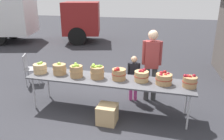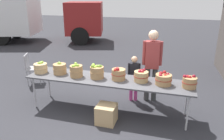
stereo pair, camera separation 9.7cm
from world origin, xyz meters
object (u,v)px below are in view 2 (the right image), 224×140
(apple_basket_green_1, at_px, (60,68))
(produce_crate, at_px, (106,114))
(box_truck, at_px, (16,13))
(folding_chair, at_px, (31,66))
(vendor_adult, at_px, (152,61))
(apple_basket_red_0, at_px, (118,74))
(apple_basket_green_3, at_px, (97,72))
(market_table, at_px, (108,80))
(apple_basket_red_1, at_px, (141,76))
(apple_basket_red_3, at_px, (189,82))
(apple_basket_green_0, at_px, (41,68))
(apple_basket_green_2, at_px, (76,71))
(apple_basket_red_2, at_px, (163,79))
(child_customer, at_px, (134,75))

(apple_basket_green_1, xyz_separation_m, produce_crate, (1.23, -0.47, -0.68))
(box_truck, distance_m, folding_chair, 6.65)
(vendor_adult, distance_m, produce_crate, 1.64)
(apple_basket_red_0, bearing_deg, apple_basket_green_3, -175.85)
(market_table, xyz_separation_m, apple_basket_green_1, (-1.13, 0.01, 0.15))
(apple_basket_red_1, height_order, apple_basket_red_3, apple_basket_red_1)
(apple_basket_green_0, bearing_deg, apple_basket_red_0, 1.73)
(market_table, xyz_separation_m, box_truck, (-6.86, 5.88, 0.77))
(apple_basket_red_1, bearing_deg, folding_chair, 165.22)
(market_table, relative_size, produce_crate, 9.29)
(apple_basket_red_3, bearing_deg, market_table, -179.99)
(apple_basket_green_0, relative_size, apple_basket_green_2, 1.02)
(market_table, distance_m, apple_basket_green_0, 1.60)
(apple_basket_green_1, bearing_deg, apple_basket_green_3, -1.20)
(apple_basket_red_1, distance_m, apple_basket_red_2, 0.45)
(child_customer, bearing_deg, box_truck, -48.99)
(apple_basket_red_0, distance_m, vendor_adult, 0.97)
(child_customer, bearing_deg, apple_basket_green_1, 9.18)
(apple_basket_red_2, bearing_deg, apple_basket_green_0, -178.96)
(box_truck, relative_size, folding_chair, 9.30)
(apple_basket_green_2, height_order, apple_basket_green_3, apple_basket_green_3)
(apple_basket_green_1, bearing_deg, apple_basket_red_1, 1.60)
(apple_basket_green_3, bearing_deg, apple_basket_green_0, -179.10)
(apple_basket_red_3, bearing_deg, child_customer, 150.99)
(apple_basket_red_1, bearing_deg, apple_basket_green_1, -178.40)
(apple_basket_green_0, distance_m, box_truck, 7.95)
(apple_basket_green_0, xyz_separation_m, apple_basket_red_0, (1.81, 0.05, 0.01))
(apple_basket_green_1, xyz_separation_m, apple_basket_red_0, (1.35, 0.01, 0.00))
(apple_basket_red_2, bearing_deg, apple_basket_red_3, -2.40)
(apple_basket_red_2, relative_size, child_customer, 0.30)
(apple_basket_green_1, relative_size, vendor_adult, 0.18)
(vendor_adult, bearing_deg, apple_basket_red_0, 44.16)
(market_table, xyz_separation_m, apple_basket_green_3, (-0.24, -0.01, 0.17))
(apple_basket_red_1, xyz_separation_m, vendor_adult, (0.13, 0.71, 0.13))
(apple_basket_green_3, relative_size, apple_basket_red_1, 1.01)
(market_table, relative_size, apple_basket_green_2, 11.48)
(apple_basket_green_1, relative_size, produce_crate, 0.81)
(apple_basket_red_1, bearing_deg, child_customer, 113.27)
(apple_basket_red_0, bearing_deg, apple_basket_green_2, -175.03)
(apple_basket_red_1, height_order, folding_chair, apple_basket_red_1)
(market_table, height_order, apple_basket_red_1, apple_basket_red_1)
(apple_basket_green_3, distance_m, folding_chair, 2.52)
(produce_crate, bearing_deg, apple_basket_red_2, 25.00)
(apple_basket_red_3, height_order, box_truck, box_truck)
(apple_basket_green_1, distance_m, vendor_adult, 2.09)
(apple_basket_green_1, height_order, apple_basket_red_1, apple_basket_green_1)
(apple_basket_red_1, relative_size, child_customer, 0.28)
(produce_crate, bearing_deg, vendor_adult, 59.99)
(apple_basket_green_0, distance_m, folding_chair, 1.40)
(apple_basket_red_2, xyz_separation_m, vendor_adult, (-0.32, 0.75, 0.14))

